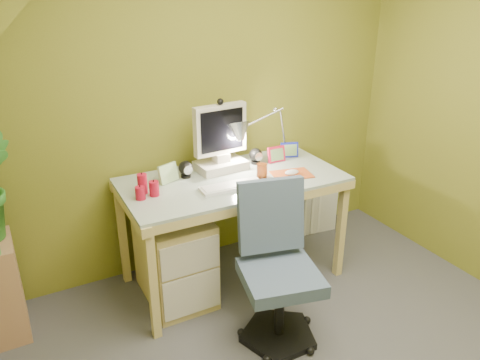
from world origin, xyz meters
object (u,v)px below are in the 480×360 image
task_chair (281,276)px  desk (233,230)px  radiator (311,208)px  monitor (220,132)px  desk_lamp (276,121)px  side_ledge (0,289)px

task_chair → desk: bearing=99.2°
desk → radiator: 0.99m
desk → monitor: monitor is taller
monitor → desk: bearing=-93.5°
desk → radiator: desk is taller
desk → desk_lamp: desk_lamp is taller
task_chair → radiator: 1.42m
monitor → radiator: 1.26m
desk → radiator: bearing=20.4°
side_ledge → task_chair: task_chair is taller
task_chair → radiator: bearing=59.6°
desk → monitor: bearing=91.1°
radiator → desk_lamp: bearing=-156.6°
desk → side_ledge: 1.50m
monitor → task_chair: monitor is taller
desk_lamp → radiator: desk_lamp is taller
monitor → radiator: monitor is taller
desk → side_ledge: bearing=175.6°
desk → side_ledge: size_ratio=2.34×
monitor → side_ledge: size_ratio=0.85×
monitor → side_ledge: 1.67m
desk_lamp → task_chair: (-0.50, -0.87, -0.63)m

